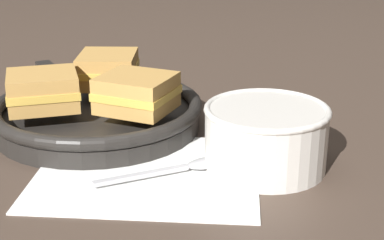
{
  "coord_description": "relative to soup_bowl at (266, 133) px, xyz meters",
  "views": [
    {
      "loc": [
        0.01,
        -0.66,
        0.3
      ],
      "look_at": [
        0.02,
        0.02,
        0.04
      ],
      "focal_mm": 55.0,
      "sensor_mm": 36.0,
      "label": 1
    }
  ],
  "objects": [
    {
      "name": "ground_plane",
      "position": [
        -0.1,
        0.03,
        -0.04
      ],
      "size": [
        4.0,
        4.0,
        0.0
      ],
      "primitive_type": "plane",
      "color": "#47382D"
    },
    {
      "name": "napkin",
      "position": [
        -0.14,
        -0.01,
        -0.04
      ],
      "size": [
        0.27,
        0.24,
        0.0
      ],
      "color": "white",
      "rests_on": "ground_plane"
    },
    {
      "name": "soup_bowl",
      "position": [
        0.0,
        0.0,
        0.0
      ],
      "size": [
        0.15,
        0.15,
        0.08
      ],
      "color": "silver",
      "rests_on": "ground_plane"
    },
    {
      "name": "spoon",
      "position": [
        -0.09,
        -0.01,
        -0.03
      ],
      "size": [
        0.16,
        0.08,
        0.01
      ],
      "rotation": [
        0.0,
        0.0,
        0.4
      ],
      "color": "#B7B7BC",
      "rests_on": "napkin"
    },
    {
      "name": "skillet",
      "position": [
        -0.21,
        0.13,
        -0.02
      ],
      "size": [
        0.29,
        0.38,
        0.04
      ],
      "color": "black",
      "rests_on": "ground_plane"
    },
    {
      "name": "sandwich_near_left",
      "position": [
        -0.21,
        0.2,
        0.02
      ],
      "size": [
        0.09,
        0.09,
        0.05
      ],
      "rotation": [
        0.0,
        0.0,
        3.11
      ],
      "color": "#C18E47",
      "rests_on": "skillet"
    },
    {
      "name": "sandwich_near_right",
      "position": [
        -0.28,
        0.1,
        0.02
      ],
      "size": [
        0.11,
        0.1,
        0.05
      ],
      "rotation": [
        0.0,
        0.0,
        4.96
      ],
      "color": "#C18E47",
      "rests_on": "skillet"
    },
    {
      "name": "sandwich_far_left",
      "position": [
        -0.16,
        0.09,
        0.02
      ],
      "size": [
        0.12,
        0.11,
        0.05
      ],
      "rotation": [
        0.0,
        0.0,
        7.43
      ],
      "color": "#C18E47",
      "rests_on": "skillet"
    }
  ]
}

